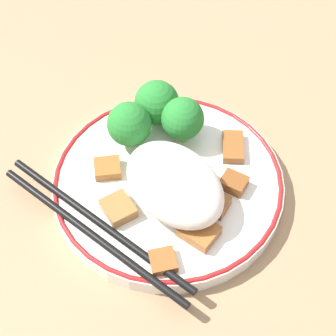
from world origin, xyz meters
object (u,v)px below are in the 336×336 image
object	(u,v)px
broccoli_back_center	(157,103)
chopsticks	(96,229)
broccoli_back_left	(183,119)
broccoli_back_right	(129,124)
plate	(168,184)

from	to	relation	value
broccoli_back_center	chopsticks	world-z (taller)	broccoli_back_center
broccoli_back_left	broccoli_back_center	distance (m)	0.04
broccoli_back_left	chopsticks	xyz separation A→B (m)	(0.04, -0.14, -0.03)
broccoli_back_right	chopsticks	distance (m)	0.12
broccoli_back_left	chopsticks	bearing A→B (deg)	-74.09
broccoli_back_right	plate	bearing A→B (deg)	0.26
broccoli_back_left	broccoli_back_center	size ratio (longest dim) A/B	1.00
broccoli_back_right	chopsticks	bearing A→B (deg)	-53.05
chopsticks	plate	bearing A→B (deg)	92.94
broccoli_back_center	plate	bearing A→B (deg)	-30.60
plate	broccoli_back_center	size ratio (longest dim) A/B	4.53
broccoli_back_right	chopsticks	xyz separation A→B (m)	(0.07, -0.09, -0.03)
broccoli_back_left	broccoli_back_center	xyz separation A→B (m)	(-0.04, -0.01, -0.00)
plate	broccoli_back_right	bearing A→B (deg)	-179.74
broccoli_back_left	chopsticks	size ratio (longest dim) A/B	0.23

